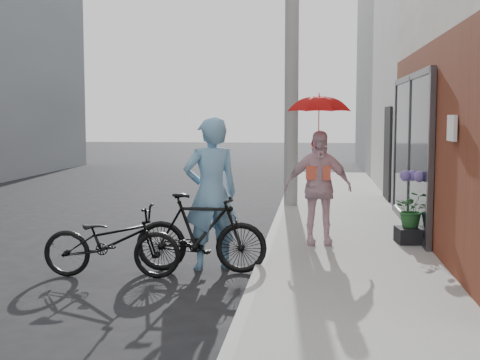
% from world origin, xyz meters
% --- Properties ---
extents(ground, '(80.00, 80.00, 0.00)m').
position_xyz_m(ground, '(0.00, 0.00, 0.00)').
color(ground, black).
rests_on(ground, ground).
extents(sidewalk, '(2.20, 24.00, 0.12)m').
position_xyz_m(sidewalk, '(2.10, 2.00, 0.06)').
color(sidewalk, gray).
rests_on(sidewalk, ground).
extents(curb, '(0.12, 24.00, 0.12)m').
position_xyz_m(curb, '(0.94, 2.00, 0.06)').
color(curb, '#9E9E99').
rests_on(curb, ground).
extents(utility_pole, '(0.28, 0.28, 7.00)m').
position_xyz_m(utility_pole, '(1.10, 6.00, 3.50)').
color(utility_pole, '#9E9E99').
rests_on(utility_pole, ground).
extents(officer, '(0.84, 0.71, 1.94)m').
position_xyz_m(officer, '(0.29, 0.65, 0.97)').
color(officer, '#73A7CC').
rests_on(officer, ground).
extents(bike_left, '(1.71, 0.65, 0.89)m').
position_xyz_m(bike_left, '(-0.84, 0.05, 0.44)').
color(bike_left, black).
rests_on(bike_left, ground).
extents(bike_right, '(1.66, 0.47, 1.00)m').
position_xyz_m(bike_right, '(0.19, 0.43, 0.50)').
color(bike_right, black).
rests_on(bike_right, ground).
extents(kimono_woman, '(1.00, 0.51, 1.63)m').
position_xyz_m(kimono_woman, '(1.65, 1.86, 0.94)').
color(kimono_woman, silver).
rests_on(kimono_woman, sidewalk).
extents(parasol, '(0.89, 0.89, 0.78)m').
position_xyz_m(parasol, '(1.65, 1.86, 2.14)').
color(parasol, red).
rests_on(parasol, kimono_woman).
extents(planter, '(0.48, 0.48, 0.22)m').
position_xyz_m(planter, '(3.00, 2.07, 0.23)').
color(planter, black).
rests_on(planter, sidewalk).
extents(potted_plant, '(0.48, 0.42, 0.53)m').
position_xyz_m(potted_plant, '(3.00, 2.07, 0.61)').
color(potted_plant, '#245C2A').
rests_on(potted_plant, planter).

